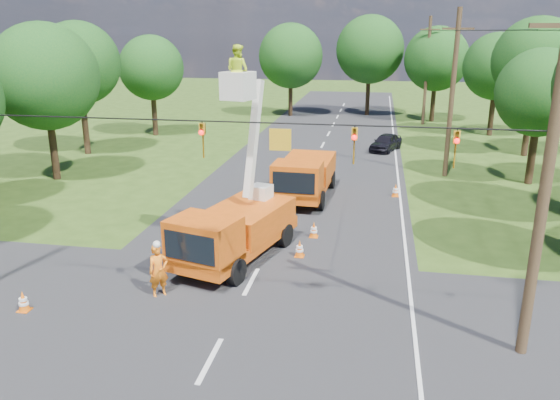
% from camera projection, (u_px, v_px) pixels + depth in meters
% --- Properties ---
extents(ground, '(140.00, 140.00, 0.00)m').
position_uv_depth(ground, '(306.00, 177.00, 33.74)').
color(ground, '#2A4514').
rests_on(ground, ground).
extents(road_main, '(12.00, 100.00, 0.06)m').
position_uv_depth(road_main, '(306.00, 177.00, 33.74)').
color(road_main, black).
rests_on(road_main, ground).
extents(road_cross, '(56.00, 10.00, 0.07)m').
position_uv_depth(road_cross, '(229.00, 325.00, 16.83)').
color(road_cross, black).
rests_on(road_cross, ground).
extents(edge_line, '(0.12, 90.00, 0.02)m').
position_uv_depth(edge_line, '(398.00, 182.00, 32.80)').
color(edge_line, silver).
rests_on(edge_line, ground).
extents(bucket_truck, '(3.98, 6.78, 8.22)m').
position_uv_depth(bucket_truck, '(235.00, 218.00, 21.06)').
color(bucket_truck, '#DC540F').
rests_on(bucket_truck, ground).
extents(second_truck, '(2.86, 6.66, 2.45)m').
position_uv_depth(second_truck, '(305.00, 176.00, 29.13)').
color(second_truck, '#DC540F').
rests_on(second_truck, ground).
extents(ground_worker, '(0.81, 0.79, 1.87)m').
position_uv_depth(ground_worker, '(159.00, 271.00, 18.40)').
color(ground_worker, orange).
rests_on(ground_worker, ground).
extents(distant_car, '(2.76, 4.08, 1.29)m').
position_uv_depth(distant_car, '(386.00, 142.00, 41.07)').
color(distant_car, black).
rests_on(distant_car, ground).
extents(traffic_cone_2, '(0.38, 0.38, 0.71)m').
position_uv_depth(traffic_cone_2, '(300.00, 249.00, 21.78)').
color(traffic_cone_2, '#E55F0C').
rests_on(traffic_cone_2, ground).
extents(traffic_cone_3, '(0.38, 0.38, 0.71)m').
position_uv_depth(traffic_cone_3, '(314.00, 230.00, 23.84)').
color(traffic_cone_3, '#E55F0C').
rests_on(traffic_cone_3, ground).
extents(traffic_cone_4, '(0.38, 0.38, 0.71)m').
position_uv_depth(traffic_cone_4, '(23.00, 301.00, 17.53)').
color(traffic_cone_4, '#E55F0C').
rests_on(traffic_cone_4, ground).
extents(traffic_cone_7, '(0.38, 0.38, 0.71)m').
position_uv_depth(traffic_cone_7, '(396.00, 190.00, 29.71)').
color(traffic_cone_7, '#E55F0C').
rests_on(traffic_cone_7, ground).
extents(pole_right_near, '(1.80, 0.30, 10.00)m').
position_uv_depth(pole_right_near, '(547.00, 178.00, 13.88)').
color(pole_right_near, '#4C3823').
rests_on(pole_right_near, ground).
extents(pole_right_mid, '(1.80, 0.30, 10.00)m').
position_uv_depth(pole_right_mid, '(452.00, 93.00, 32.67)').
color(pole_right_mid, '#4C3823').
rests_on(pole_right_mid, ground).
extents(pole_right_far, '(1.80, 0.30, 10.00)m').
position_uv_depth(pole_right_far, '(427.00, 70.00, 51.47)').
color(pole_right_far, '#4C3823').
rests_on(pole_right_far, ground).
extents(signal_span, '(18.00, 0.29, 1.07)m').
position_uv_depth(signal_span, '(303.00, 140.00, 14.70)').
color(signal_span, black).
rests_on(signal_span, ground).
extents(tree_left_d, '(6.20, 6.20, 9.24)m').
position_uv_depth(tree_left_d, '(45.00, 77.00, 31.64)').
color(tree_left_d, '#382616').
rests_on(tree_left_d, ground).
extents(tree_left_e, '(5.80, 5.80, 9.41)m').
position_uv_depth(tree_left_e, '(79.00, 63.00, 38.41)').
color(tree_left_e, '#382616').
rests_on(tree_left_e, ground).
extents(tree_left_f, '(5.40, 5.40, 8.40)m').
position_uv_depth(tree_left_f, '(151.00, 68.00, 45.83)').
color(tree_left_f, '#382616').
rests_on(tree_left_f, ground).
extents(tree_right_c, '(5.00, 5.00, 7.83)m').
position_uv_depth(tree_right_c, '(541.00, 93.00, 30.88)').
color(tree_right_c, '#382616').
rests_on(tree_right_c, ground).
extents(tree_right_d, '(6.00, 6.00, 9.70)m').
position_uv_depth(tree_right_d, '(537.00, 61.00, 37.72)').
color(tree_right_d, '#382616').
rests_on(tree_right_d, ground).
extents(tree_right_e, '(5.60, 5.60, 8.63)m').
position_uv_depth(tree_right_e, '(497.00, 67.00, 45.67)').
color(tree_right_e, '#382616').
rests_on(tree_right_e, ground).
extents(tree_far_a, '(6.60, 6.60, 9.50)m').
position_uv_depth(tree_far_a, '(291.00, 56.00, 56.25)').
color(tree_far_a, '#382616').
rests_on(tree_far_a, ground).
extents(tree_far_b, '(7.00, 7.00, 10.32)m').
position_uv_depth(tree_far_b, '(370.00, 50.00, 56.59)').
color(tree_far_b, '#382616').
rests_on(tree_far_b, ground).
extents(tree_far_c, '(6.20, 6.20, 9.18)m').
position_uv_depth(tree_far_c, '(437.00, 59.00, 52.90)').
color(tree_far_c, '#382616').
rests_on(tree_far_c, ground).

